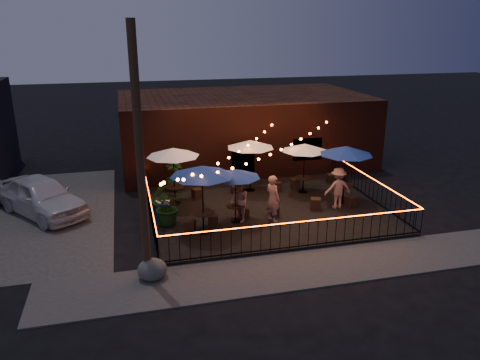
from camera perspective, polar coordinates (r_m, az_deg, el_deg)
The scene contains 36 objects.
ground at distance 18.96m, azimuth 4.96°, elevation -6.04°, with size 110.00×110.00×0.00m, color black.
patio at distance 20.67m, azimuth 3.17°, elevation -3.65°, with size 10.00×8.00×0.15m, color black.
sidewalk at distance 16.24m, azimuth 8.74°, elevation -10.51°, with size 18.00×2.50×0.05m, color #3E3B39.
brick_building at distance 27.75m, azimuth 0.32°, elevation 6.25°, with size 14.00×8.00×4.00m.
utility_pole at distance 14.20m, azimuth -12.07°, elevation 2.40°, with size 0.26×0.26×8.00m, color #382916.
fence_front at distance 16.98m, azimuth 7.22°, elevation -6.68°, with size 10.00×0.04×1.04m.
fence_left at distance 19.64m, azimuth -10.90°, elevation -3.33°, with size 0.04×8.00×1.04m.
fence_right at distance 22.40m, azimuth 15.51°, elevation -0.95°, with size 0.04×8.00×1.04m.
festoon_lights at distance 19.34m, azimuth 0.70°, elevation 2.48°, with size 10.02×8.72×1.32m.
cafe_table_0 at distance 17.48m, azimuth -4.65°, elevation 1.00°, with size 2.50×2.50×2.70m.
cafe_table_1 at distance 20.66m, azimuth -8.17°, elevation 3.29°, with size 2.42×2.42×2.58m.
cafe_table_2 at distance 18.54m, azimuth -0.58°, elevation 0.73°, with size 2.53×2.53×2.24m.
cafe_table_3 at distance 22.16m, azimuth 1.28°, elevation 4.33°, with size 2.66×2.66×2.51m.
cafe_table_4 at distance 21.14m, azimuth 12.82°, elevation 3.45°, with size 2.47×2.47×2.61m.
cafe_table_5 at distance 22.15m, azimuth 7.90°, elevation 3.88°, with size 2.28×2.28×2.40m.
bistro_chair_0 at distance 18.35m, azimuth -6.11°, elevation -5.62°, with size 0.40×0.40×0.47m, color black.
bistro_chair_1 at distance 18.78m, azimuth -3.31°, elevation -4.96°, with size 0.40×0.40×0.47m, color black.
bistro_chair_2 at distance 21.13m, azimuth -8.49°, elevation -2.50°, with size 0.36×0.36×0.43m, color black.
bistro_chair_3 at distance 21.78m, azimuth -5.27°, elevation -1.66°, with size 0.39×0.39×0.46m, color black.
bistro_chair_4 at distance 19.54m, azimuth 0.49°, elevation -3.98°, with size 0.40×0.40×0.47m, color black.
bistro_chair_5 at distance 19.75m, azimuth 4.16°, elevation -3.81°, with size 0.38×0.38×0.45m, color black.
bistro_chair_6 at distance 22.25m, azimuth -0.57°, elevation -1.25°, with size 0.34×0.34×0.40m, color black.
bistro_chair_7 at distance 22.73m, azimuth 4.53°, elevation -0.82°, with size 0.37×0.37×0.44m, color black.
bistro_chair_8 at distance 20.66m, azimuth 9.19°, elevation -2.90°, with size 0.43×0.43×0.51m, color black.
bistro_chair_9 at distance 21.25m, azimuth 13.38°, elevation -2.58°, with size 0.42×0.42×0.50m, color black.
bistro_chair_10 at distance 23.14m, azimuth 6.76°, elevation -0.48°, with size 0.41×0.41×0.48m, color black.
bistro_chair_11 at distance 24.27m, azimuth 11.04°, elevation 0.18°, with size 0.39×0.39×0.46m, color black.
patron_a at distance 18.98m, azimuth 4.01°, elevation -2.28°, with size 0.72×0.47×1.97m, color tan.
patron_b at distance 18.96m, azimuth -0.11°, elevation -2.57°, with size 0.86×0.67×1.77m, color #D1A68F.
patron_c at distance 20.82m, azimuth 11.85°, elevation -0.96°, with size 1.18×0.68×1.82m, color tan.
potted_shrub_a at distance 19.00m, azimuth -8.75°, elevation -3.17°, with size 1.36×1.18×1.51m, color #0F410C.
potted_shrub_b at distance 20.06m, azimuth -9.90°, elevation -2.06°, with size 0.83×0.67×1.51m, color #12370D.
potted_shrub_c at distance 22.86m, azimuth -8.04°, elevation 0.53°, with size 0.82×0.82×1.47m, color #1B3710.
cooler at distance 19.65m, azimuth -9.40°, elevation -3.65°, with size 0.65×0.53×0.76m.
boulder at distance 15.51m, azimuth -10.65°, elevation -10.68°, with size 0.92×0.79×0.72m, color #4A4A44.
car_white at distance 21.80m, azimuth -23.03°, elevation -1.83°, with size 1.97×4.90×1.67m, color white.
Camera 1 is at (-5.79, -16.28, 7.80)m, focal length 35.00 mm.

